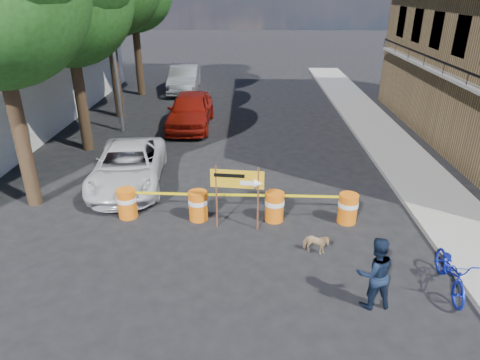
{
  "coord_description": "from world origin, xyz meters",
  "views": [
    {
      "loc": [
        0.01,
        -10.07,
        6.41
      ],
      "look_at": [
        -0.2,
        1.09,
        1.3
      ],
      "focal_mm": 32.0,
      "sensor_mm": 36.0,
      "label": 1
    }
  ],
  "objects_px": {
    "barrel_far_right": "(348,208)",
    "detour_sign": "(244,184)",
    "sedan_red": "(190,110)",
    "barrel_mid_right": "(274,206)",
    "bicycle": "(455,254)",
    "barrel_far_left": "(127,203)",
    "pedestrian": "(375,273)",
    "suv_white": "(128,166)",
    "dog": "(316,244)",
    "sedan_silver": "(184,79)",
    "barrel_mid_left": "(198,205)"
  },
  "relations": [
    {
      "from": "barrel_far_left",
      "to": "sedan_silver",
      "type": "bearing_deg",
      "value": 91.94
    },
    {
      "from": "bicycle",
      "to": "barrel_far_left",
      "type": "bearing_deg",
      "value": 164.66
    },
    {
      "from": "barrel_far_left",
      "to": "barrel_mid_left",
      "type": "relative_size",
      "value": 1.0
    },
    {
      "from": "barrel_mid_left",
      "to": "bicycle",
      "type": "xyz_separation_m",
      "value": [
        6.09,
        -3.13,
        0.49
      ]
    },
    {
      "from": "pedestrian",
      "to": "barrel_far_left",
      "type": "bearing_deg",
      "value": -39.26
    },
    {
      "from": "dog",
      "to": "suv_white",
      "type": "bearing_deg",
      "value": 74.08
    },
    {
      "from": "barrel_mid_right",
      "to": "sedan_red",
      "type": "relative_size",
      "value": 0.18
    },
    {
      "from": "bicycle",
      "to": "suv_white",
      "type": "distance_m",
      "value": 10.38
    },
    {
      "from": "barrel_far_right",
      "to": "bicycle",
      "type": "distance_m",
      "value": 3.51
    },
    {
      "from": "barrel_far_left",
      "to": "bicycle",
      "type": "height_order",
      "value": "bicycle"
    },
    {
      "from": "pedestrian",
      "to": "sedan_red",
      "type": "height_order",
      "value": "sedan_red"
    },
    {
      "from": "pedestrian",
      "to": "sedan_silver",
      "type": "relative_size",
      "value": 0.33
    },
    {
      "from": "bicycle",
      "to": "dog",
      "type": "distance_m",
      "value": 3.24
    },
    {
      "from": "bicycle",
      "to": "sedan_red",
      "type": "distance_m",
      "value": 14.37
    },
    {
      "from": "barrel_far_left",
      "to": "barrel_mid_right",
      "type": "xyz_separation_m",
      "value": [
        4.4,
        -0.12,
        0.0
      ]
    },
    {
      "from": "barrel_far_right",
      "to": "detour_sign",
      "type": "relative_size",
      "value": 0.47
    },
    {
      "from": "pedestrian",
      "to": "sedan_red",
      "type": "xyz_separation_m",
      "value": [
        -5.53,
        12.86,
        0.0
      ]
    },
    {
      "from": "dog",
      "to": "sedan_silver",
      "type": "distance_m",
      "value": 19.54
    },
    {
      "from": "pedestrian",
      "to": "sedan_red",
      "type": "relative_size",
      "value": 0.34
    },
    {
      "from": "sedan_silver",
      "to": "sedan_red",
      "type": "bearing_deg",
      "value": -82.22
    },
    {
      "from": "barrel_far_left",
      "to": "pedestrian",
      "type": "bearing_deg",
      "value": -31.09
    },
    {
      "from": "barrel_mid_right",
      "to": "sedan_silver",
      "type": "relative_size",
      "value": 0.18
    },
    {
      "from": "barrel_far_right",
      "to": "suv_white",
      "type": "distance_m",
      "value": 7.51
    },
    {
      "from": "barrel_mid_right",
      "to": "sedan_silver",
      "type": "distance_m",
      "value": 17.6
    },
    {
      "from": "dog",
      "to": "barrel_far_right",
      "type": "bearing_deg",
      "value": -16.01
    },
    {
      "from": "pedestrian",
      "to": "sedan_silver",
      "type": "distance_m",
      "value": 21.69
    },
    {
      "from": "sedan_red",
      "to": "barrel_mid_right",
      "type": "bearing_deg",
      "value": -68.4
    },
    {
      "from": "suv_white",
      "to": "barrel_far_right",
      "type": "bearing_deg",
      "value": -25.4
    },
    {
      "from": "barrel_far_right",
      "to": "bicycle",
      "type": "bearing_deg",
      "value": -60.84
    },
    {
      "from": "barrel_far_left",
      "to": "bicycle",
      "type": "distance_m",
      "value": 8.86
    },
    {
      "from": "bicycle",
      "to": "dog",
      "type": "bearing_deg",
      "value": 160.08
    },
    {
      "from": "barrel_far_right",
      "to": "pedestrian",
      "type": "bearing_deg",
      "value": -93.65
    },
    {
      "from": "detour_sign",
      "to": "sedan_red",
      "type": "bearing_deg",
      "value": 111.69
    },
    {
      "from": "barrel_far_left",
      "to": "suv_white",
      "type": "height_order",
      "value": "suv_white"
    },
    {
      "from": "barrel_far_right",
      "to": "sedan_silver",
      "type": "bearing_deg",
      "value": 112.74
    },
    {
      "from": "suv_white",
      "to": "barrel_mid_left",
      "type": "bearing_deg",
      "value": -47.86
    },
    {
      "from": "barrel_mid_right",
      "to": "sedan_red",
      "type": "height_order",
      "value": "sedan_red"
    },
    {
      "from": "barrel_far_right",
      "to": "pedestrian",
      "type": "height_order",
      "value": "pedestrian"
    },
    {
      "from": "barrel_mid_right",
      "to": "detour_sign",
      "type": "distance_m",
      "value": 1.39
    },
    {
      "from": "barrel_mid_right",
      "to": "bicycle",
      "type": "distance_m",
      "value": 4.96
    },
    {
      "from": "barrel_mid_left",
      "to": "pedestrian",
      "type": "relative_size",
      "value": 0.53
    },
    {
      "from": "barrel_mid_left",
      "to": "bicycle",
      "type": "relative_size",
      "value": 0.47
    },
    {
      "from": "barrel_far_right",
      "to": "dog",
      "type": "bearing_deg",
      "value": -125.11
    },
    {
      "from": "barrel_mid_left",
      "to": "pedestrian",
      "type": "xyz_separation_m",
      "value": [
        4.17,
        -3.71,
        0.37
      ]
    },
    {
      "from": "barrel_mid_right",
      "to": "sedan_silver",
      "type": "bearing_deg",
      "value": 106.39
    },
    {
      "from": "bicycle",
      "to": "sedan_red",
      "type": "bearing_deg",
      "value": 127.31
    },
    {
      "from": "sedan_silver",
      "to": "suv_white",
      "type": "bearing_deg",
      "value": -92.04
    },
    {
      "from": "barrel_far_right",
      "to": "detour_sign",
      "type": "distance_m",
      "value": 3.2
    },
    {
      "from": "barrel_mid_right",
      "to": "detour_sign",
      "type": "height_order",
      "value": "detour_sign"
    },
    {
      "from": "barrel_mid_left",
      "to": "barrel_mid_right",
      "type": "xyz_separation_m",
      "value": [
        2.25,
        -0.02,
        0.0
      ]
    }
  ]
}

